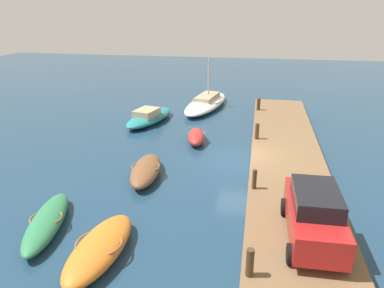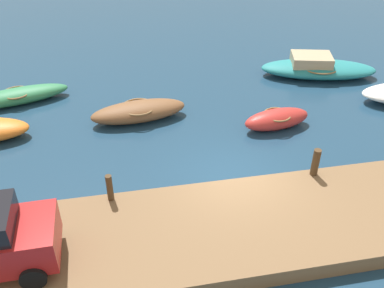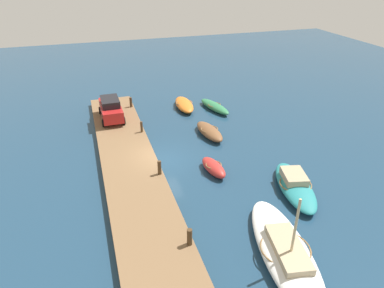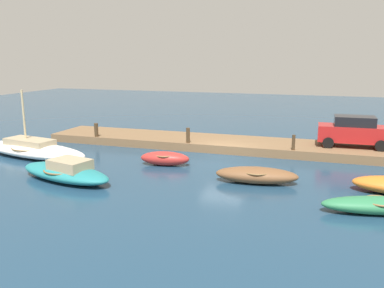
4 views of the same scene
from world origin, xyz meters
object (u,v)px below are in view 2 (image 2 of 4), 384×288
rowboat_brown (139,111)px  dinghy_red (277,119)px  mooring_post_mid_west (110,188)px  mooring_post_mid_east (316,162)px  motorboat_teal (317,68)px  rowboat_green (17,96)px

rowboat_brown → dinghy_red: (5.26, -1.61, 0.00)m
mooring_post_mid_west → mooring_post_mid_east: bearing=0.0°
mooring_post_mid_west → motorboat_teal: bearing=37.5°
rowboat_brown → mooring_post_mid_west: size_ratio=4.48×
dinghy_red → motorboat_teal: size_ratio=0.49×
mooring_post_mid_east → rowboat_brown: bearing=134.5°
rowboat_green → mooring_post_mid_east: (10.17, -7.59, 0.67)m
dinghy_red → motorboat_teal: 5.33m
rowboat_green → motorboat_teal: bearing=-13.2°
dinghy_red → mooring_post_mid_west: bearing=-158.9°
rowboat_green → mooring_post_mid_west: mooring_post_mid_west is taller
rowboat_brown → motorboat_teal: bearing=9.1°
rowboat_brown → motorboat_teal: motorboat_teal is taller
rowboat_brown → rowboat_green: (-5.01, 2.34, -0.06)m
rowboat_brown → dinghy_red: size_ratio=1.41×
rowboat_brown → mooring_post_mid_west: 5.44m
rowboat_green → mooring_post_mid_west: 8.49m
rowboat_brown → mooring_post_mid_east: mooring_post_mid_east is taller
mooring_post_mid_west → rowboat_green: bearing=116.3°
rowboat_green → motorboat_teal: size_ratio=0.78×
rowboat_brown → mooring_post_mid_east: bearing=-51.9°
mooring_post_mid_east → rowboat_green: bearing=143.2°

